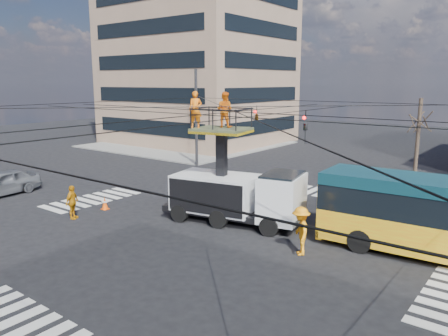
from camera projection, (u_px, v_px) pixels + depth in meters
ground at (224, 234)px, 20.39m from camera, size 120.00×120.00×0.00m
sidewalk_nw at (189, 144)px, 49.25m from camera, size 18.00×18.00×0.12m
crosswalks at (224, 234)px, 20.39m from camera, size 22.40×22.40×0.02m
building_tower at (198, 9)px, 49.25m from camera, size 18.06×16.06×30.00m
overhead_network at (228, 142)px, 19.92m from camera, size 24.24×24.24×8.00m
tree_a at (419, 120)px, 27.06m from camera, size 2.00×2.00×6.00m
utility_truck at (236, 182)px, 21.67m from camera, size 7.32×3.73×6.55m
traffic_cone at (105, 203)px, 24.26m from camera, size 0.36×0.36×0.69m
worker_ground at (72, 202)px, 22.48m from camera, size 0.82×1.12×1.76m
flagger at (301, 231)px, 17.79m from camera, size 1.38×1.49×2.01m
parked_car_a at (1, 183)px, 27.18m from camera, size 2.28×4.80×1.59m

